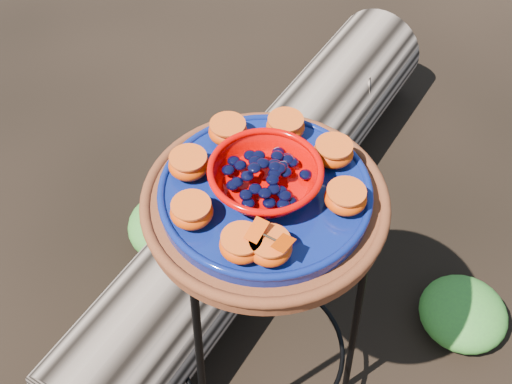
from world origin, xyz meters
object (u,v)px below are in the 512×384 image
object	(u,v)px
terracotta_saucer	(265,204)
cobalt_plate	(265,193)
plant_stand	(263,308)
driftwood_log	(264,190)
red_bowl	(265,179)

from	to	relation	value
terracotta_saucer	cobalt_plate	world-z (taller)	cobalt_plate
plant_stand	driftwood_log	size ratio (longest dim) A/B	0.43
plant_stand	cobalt_plate	size ratio (longest dim) A/B	1.86
driftwood_log	plant_stand	bearing A→B (deg)	-112.28
red_bowl	driftwood_log	bearing A→B (deg)	67.72
cobalt_plate	red_bowl	distance (m)	0.04
cobalt_plate	driftwood_log	world-z (taller)	cobalt_plate
terracotta_saucer	red_bowl	bearing A→B (deg)	0.00
plant_stand	driftwood_log	world-z (taller)	plant_stand
cobalt_plate	terracotta_saucer	bearing A→B (deg)	0.00
plant_stand	red_bowl	xyz separation A→B (m)	(0.00, 0.00, 0.44)
plant_stand	driftwood_log	xyz separation A→B (m)	(0.20, 0.48, -0.20)
red_bowl	cobalt_plate	bearing A→B (deg)	0.00
terracotta_saucer	cobalt_plate	xyz separation A→B (m)	(0.00, 0.00, 0.03)
plant_stand	terracotta_saucer	size ratio (longest dim) A/B	1.60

